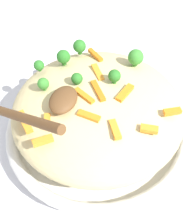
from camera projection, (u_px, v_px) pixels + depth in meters
ground_plane at (98, 137)px, 0.53m from camera, size 2.40×2.40×0.00m
serving_bowl at (98, 130)px, 0.51m from camera, size 0.32×0.32×0.04m
pasta_mound at (98, 109)px, 0.47m from camera, size 0.28×0.28×0.08m
carrot_piece_0 at (84, 96)px, 0.43m from camera, size 0.03×0.04×0.01m
carrot_piece_1 at (125, 93)px, 0.44m from camera, size 0.04×0.02×0.01m
carrot_piece_2 at (98, 73)px, 0.47m from camera, size 0.04×0.03×0.01m
carrot_piece_3 at (25, 122)px, 0.41m from camera, size 0.04×0.04×0.01m
carrot_piece_4 at (98, 90)px, 0.44m from camera, size 0.04×0.03×0.01m
carrot_piece_5 at (115, 129)px, 0.40m from camera, size 0.03×0.02×0.01m
carrot_piece_6 at (47, 121)px, 0.41m from camera, size 0.03×0.02×0.01m
carrot_piece_7 at (172, 112)px, 0.42m from camera, size 0.02×0.03×0.01m
carrot_piece_8 at (95, 55)px, 0.50m from camera, size 0.03×0.03×0.01m
carrot_piece_9 at (89, 116)px, 0.41m from camera, size 0.02×0.04×0.01m
carrot_piece_10 at (43, 141)px, 0.39m from camera, size 0.02×0.03×0.01m
carrot_piece_11 at (149, 129)px, 0.40m from camera, size 0.01×0.03×0.01m
broccoli_floret_0 at (43, 84)px, 0.44m from camera, size 0.02×0.02×0.02m
broccoli_floret_1 at (63, 57)px, 0.48m from camera, size 0.02×0.02×0.03m
broccoli_floret_2 at (39, 66)px, 0.47m from camera, size 0.02×0.02×0.02m
broccoli_floret_3 at (114, 76)px, 0.44m from camera, size 0.02×0.02×0.03m
broccoli_floret_4 at (136, 57)px, 0.48m from camera, size 0.03×0.03×0.03m
broccoli_floret_5 at (80, 46)px, 0.50m from camera, size 0.02×0.02×0.03m
broccoli_floret_6 at (77, 79)px, 0.44m from camera, size 0.02×0.02×0.02m
serving_spoon at (48, 105)px, 0.39m from camera, size 0.13×0.15×0.09m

